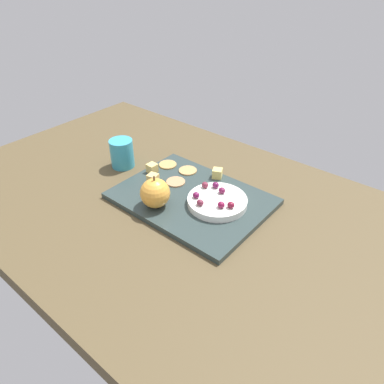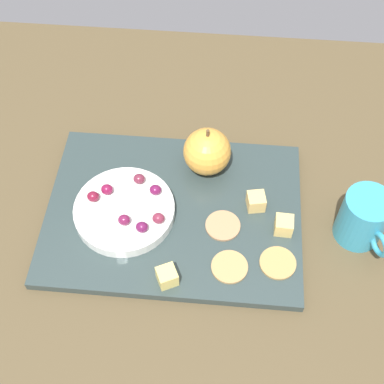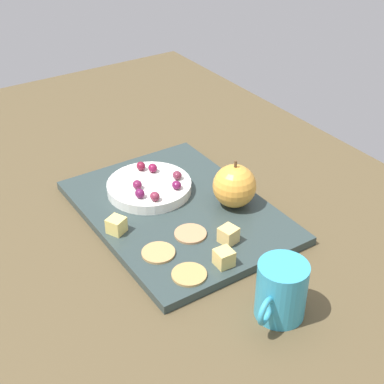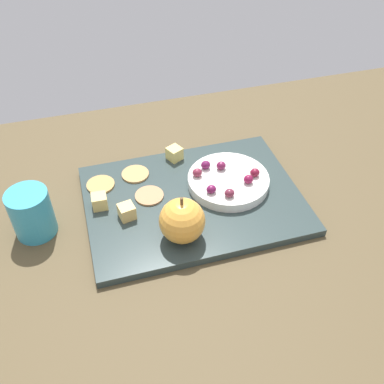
{
  "view_description": "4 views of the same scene",
  "coord_description": "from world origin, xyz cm",
  "px_view_note": "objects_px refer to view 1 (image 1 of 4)",
  "views": [
    {
      "loc": [
        47.96,
        -56.21,
        60.91
      ],
      "look_at": [
        0.36,
        1.12,
        9.5
      ],
      "focal_mm": 33.63,
      "sensor_mm": 36.0,
      "label": 1
    },
    {
      "loc": [
        -8.59,
        48.07,
        74.39
      ],
      "look_at": [
        -4.58,
        2.73,
        9.84
      ],
      "focal_mm": 49.61,
      "sensor_mm": 36.0,
      "label": 2
    },
    {
      "loc": [
        -71.47,
        46.18,
        62.2
      ],
      "look_at": [
        -4.68,
        2.39,
        10.34
      ],
      "focal_mm": 53.11,
      "sensor_mm": 36.0,
      "label": 3
    },
    {
      "loc": [
        -18.45,
        -53.05,
        60.93
      ],
      "look_at": [
        -2.86,
        0.63,
        9.91
      ],
      "focal_mm": 40.92,
      "sensor_mm": 36.0,
      "label": 4
    }
  ],
  "objects_px": {
    "cheese_cube_0": "(152,168)",
    "grape_5": "(216,185)",
    "grape_1": "(221,205)",
    "cheese_cube_1": "(153,179)",
    "cracker_0": "(188,171)",
    "grape_2": "(206,185)",
    "cup": "(122,153)",
    "grape_0": "(222,190)",
    "serving_dish": "(217,201)",
    "platter": "(192,199)",
    "apple_whole": "(155,193)",
    "grape_6": "(196,195)",
    "grape_3": "(231,205)",
    "cracker_2": "(168,165)",
    "cheese_cube_2": "(217,173)",
    "grape_4": "(199,203)",
    "cracker_1": "(176,182)"
  },
  "relations": [
    {
      "from": "grape_1",
      "to": "grape_0",
      "type": "bearing_deg",
      "value": 124.05
    },
    {
      "from": "grape_5",
      "to": "cracker_1",
      "type": "bearing_deg",
      "value": -166.58
    },
    {
      "from": "apple_whole",
      "to": "grape_4",
      "type": "distance_m",
      "value": 0.11
    },
    {
      "from": "platter",
      "to": "grape_4",
      "type": "distance_m",
      "value": 0.08
    },
    {
      "from": "cracker_0",
      "to": "cup",
      "type": "xyz_separation_m",
      "value": [
        -0.19,
        -0.08,
        0.03
      ]
    },
    {
      "from": "apple_whole",
      "to": "grape_2",
      "type": "xyz_separation_m",
      "value": [
        0.06,
        0.12,
        -0.01
      ]
    },
    {
      "from": "grape_1",
      "to": "cheese_cube_1",
      "type": "bearing_deg",
      "value": -178.22
    },
    {
      "from": "cheese_cube_1",
      "to": "grape_1",
      "type": "bearing_deg",
      "value": 1.78
    },
    {
      "from": "cracker_0",
      "to": "grape_2",
      "type": "xyz_separation_m",
      "value": [
        0.11,
        -0.06,
        0.02
      ]
    },
    {
      "from": "grape_3",
      "to": "grape_0",
      "type": "bearing_deg",
      "value": 145.29
    },
    {
      "from": "grape_2",
      "to": "apple_whole",
      "type": "bearing_deg",
      "value": -117.82
    },
    {
      "from": "apple_whole",
      "to": "grape_0",
      "type": "distance_m",
      "value": 0.17
    },
    {
      "from": "cheese_cube_1",
      "to": "cracker_0",
      "type": "height_order",
      "value": "cheese_cube_1"
    },
    {
      "from": "platter",
      "to": "apple_whole",
      "type": "height_order",
      "value": "apple_whole"
    },
    {
      "from": "cracker_0",
      "to": "grape_5",
      "type": "bearing_deg",
      "value": -17.16
    },
    {
      "from": "cracker_2",
      "to": "cracker_0",
      "type": "bearing_deg",
      "value": 10.14
    },
    {
      "from": "cracker_0",
      "to": "serving_dish",
      "type": "bearing_deg",
      "value": -25.23
    },
    {
      "from": "cup",
      "to": "grape_1",
      "type": "bearing_deg",
      "value": -2.91
    },
    {
      "from": "cheese_cube_0",
      "to": "grape_5",
      "type": "height_order",
      "value": "grape_5"
    },
    {
      "from": "serving_dish",
      "to": "grape_5",
      "type": "height_order",
      "value": "grape_5"
    },
    {
      "from": "serving_dish",
      "to": "grape_6",
      "type": "relative_size",
      "value": 8.38
    },
    {
      "from": "cheese_cube_1",
      "to": "grape_2",
      "type": "distance_m",
      "value": 0.16
    },
    {
      "from": "cracker_2",
      "to": "grape_2",
      "type": "xyz_separation_m",
      "value": [
        0.18,
        -0.05,
        0.02
      ]
    },
    {
      "from": "cheese_cube_1",
      "to": "grape_5",
      "type": "bearing_deg",
      "value": 22.65
    },
    {
      "from": "cheese_cube_0",
      "to": "grape_0",
      "type": "relative_size",
      "value": 1.44
    },
    {
      "from": "cheese_cube_0",
      "to": "cracker_2",
      "type": "bearing_deg",
      "value": 82.38
    },
    {
      "from": "platter",
      "to": "cheese_cube_0",
      "type": "relative_size",
      "value": 14.9
    },
    {
      "from": "grape_0",
      "to": "apple_whole",
      "type": "bearing_deg",
      "value": -130.79
    },
    {
      "from": "cheese_cube_2",
      "to": "cracker_1",
      "type": "xyz_separation_m",
      "value": [
        -0.07,
        -0.1,
        -0.01
      ]
    },
    {
      "from": "apple_whole",
      "to": "grape_2",
      "type": "relative_size",
      "value": 4.16
    },
    {
      "from": "cheese_cube_0",
      "to": "grape_4",
      "type": "bearing_deg",
      "value": -14.86
    },
    {
      "from": "cheese_cube_1",
      "to": "grape_6",
      "type": "xyz_separation_m",
      "value": [
        0.15,
        0.0,
        0.01
      ]
    },
    {
      "from": "cheese_cube_2",
      "to": "cracker_1",
      "type": "distance_m",
      "value": 0.12
    },
    {
      "from": "cracker_2",
      "to": "grape_6",
      "type": "relative_size",
      "value": 2.9
    },
    {
      "from": "cheese_cube_2",
      "to": "grape_3",
      "type": "height_order",
      "value": "grape_3"
    },
    {
      "from": "platter",
      "to": "grape_6",
      "type": "xyz_separation_m",
      "value": [
        0.03,
        -0.02,
        0.03
      ]
    },
    {
      "from": "serving_dish",
      "to": "cheese_cube_2",
      "type": "xyz_separation_m",
      "value": [
        -0.08,
        0.11,
        0.0
      ]
    },
    {
      "from": "serving_dish",
      "to": "cracker_0",
      "type": "xyz_separation_m",
      "value": [
        -0.16,
        0.08,
        -0.01
      ]
    },
    {
      "from": "grape_3",
      "to": "cup",
      "type": "xyz_separation_m",
      "value": [
        -0.4,
        0.0,
        0.0
      ]
    },
    {
      "from": "grape_5",
      "to": "cup",
      "type": "distance_m",
      "value": 0.32
    },
    {
      "from": "cracker_0",
      "to": "grape_4",
      "type": "xyz_separation_m",
      "value": [
        0.15,
        -0.13,
        0.02
      ]
    },
    {
      "from": "cup",
      "to": "grape_6",
      "type": "bearing_deg",
      "value": -4.75
    },
    {
      "from": "platter",
      "to": "cheese_cube_1",
      "type": "relative_size",
      "value": 14.9
    },
    {
      "from": "apple_whole",
      "to": "cracker_1",
      "type": "bearing_deg",
      "value": 106.23
    },
    {
      "from": "cracker_2",
      "to": "grape_0",
      "type": "bearing_deg",
      "value": -9.49
    },
    {
      "from": "apple_whole",
      "to": "grape_2",
      "type": "bearing_deg",
      "value": 62.18
    },
    {
      "from": "platter",
      "to": "grape_1",
      "type": "bearing_deg",
      "value": -5.96
    },
    {
      "from": "cracker_0",
      "to": "cracker_1",
      "type": "height_order",
      "value": "same"
    },
    {
      "from": "grape_3",
      "to": "grape_5",
      "type": "distance_m",
      "value": 0.09
    },
    {
      "from": "grape_0",
      "to": "cup",
      "type": "bearing_deg",
      "value": -174.71
    }
  ]
}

